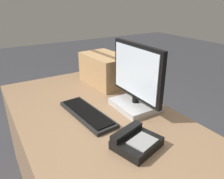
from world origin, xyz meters
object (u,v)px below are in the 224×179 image
object	(u,v)px
desk_phone	(136,141)
cardboard_box	(105,69)
monitor	(136,84)
keyboard	(87,114)

from	to	relation	value
desk_phone	cardboard_box	xyz separation A→B (m)	(-0.81, 0.29, 0.09)
monitor	cardboard_box	bearing A→B (deg)	173.95
monitor	keyboard	size ratio (longest dim) A/B	0.97
monitor	desk_phone	world-z (taller)	monitor
keyboard	cardboard_box	size ratio (longest dim) A/B	1.08
keyboard	desk_phone	xyz separation A→B (m)	(0.39, 0.07, 0.01)
desk_phone	cardboard_box	size ratio (longest dim) A/B	0.58
desk_phone	keyboard	bearing A→B (deg)	174.82
monitor	desk_phone	size ratio (longest dim) A/B	1.82
desk_phone	monitor	bearing A→B (deg)	127.78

